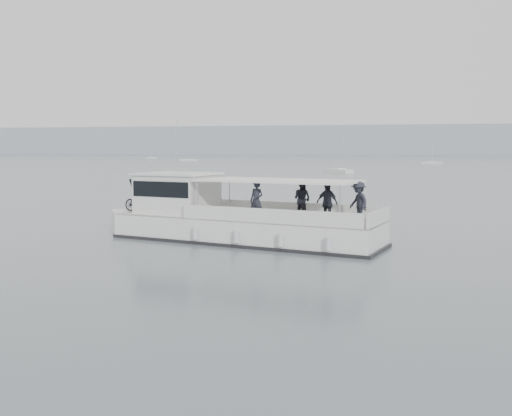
# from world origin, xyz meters

# --- Properties ---
(ground) EXTENTS (1400.00, 1400.00, 0.00)m
(ground) POSITION_xyz_m (0.00, 0.00, 0.00)
(ground) COLOR #565F65
(ground) RESTS_ON ground
(headland) EXTENTS (1400.00, 90.00, 28.00)m
(headland) POSITION_xyz_m (0.00, 560.00, 14.00)
(headland) COLOR #939EA8
(headland) RESTS_ON ground
(tour_boat) EXTENTS (14.43, 6.96, 6.08)m
(tour_boat) POSITION_xyz_m (-4.42, -2.10, 1.00)
(tour_boat) COLOR white
(tour_boat) RESTS_ON ground
(moored_fleet) EXTENTS (327.96, 318.21, 9.03)m
(moored_fleet) POSITION_xyz_m (-9.78, 165.17, 0.36)
(moored_fleet) COLOR white
(moored_fleet) RESTS_ON ground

